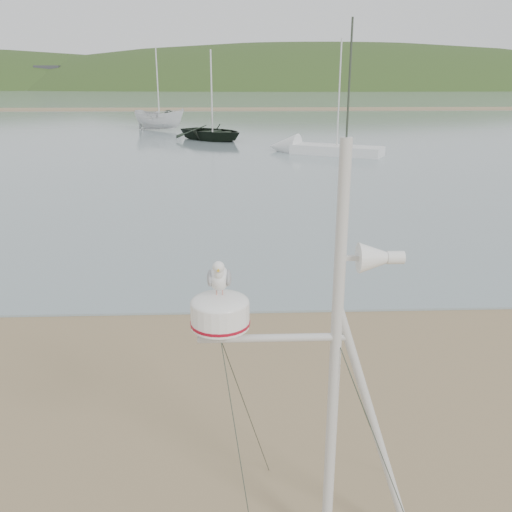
{
  "coord_description": "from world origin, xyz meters",
  "views": [
    {
      "loc": [
        2.11,
        -5.06,
        4.1
      ],
      "look_at": [
        2.35,
        1.0,
        2.1
      ],
      "focal_mm": 38.0,
      "sensor_mm": 36.0,
      "label": 1
    }
  ],
  "objects_px": {
    "boat_white": "(159,101)",
    "sailboat_dark_mid": "(166,116)",
    "boat_dark": "(212,101)",
    "sailboat_white_near": "(308,148)",
    "mast_rig": "(325,450)"
  },
  "relations": [
    {
      "from": "boat_white",
      "to": "sailboat_dark_mid",
      "type": "distance_m",
      "value": 12.76
    },
    {
      "from": "boat_dark",
      "to": "boat_white",
      "type": "relative_size",
      "value": 1.15
    },
    {
      "from": "boat_white",
      "to": "sailboat_white_near",
      "type": "xyz_separation_m",
      "value": [
        10.14,
        -14.18,
        -1.98
      ]
    },
    {
      "from": "boat_dark",
      "to": "sailboat_dark_mid",
      "type": "xyz_separation_m",
      "value": [
        -5.57,
        19.92,
        -2.31
      ]
    },
    {
      "from": "mast_rig",
      "to": "sailboat_dark_mid",
      "type": "xyz_separation_m",
      "value": [
        -7.8,
        53.67,
        -0.78
      ]
    },
    {
      "from": "boat_white",
      "to": "sailboat_white_near",
      "type": "height_order",
      "value": "sailboat_white_near"
    },
    {
      "from": "boat_white",
      "to": "sailboat_white_near",
      "type": "distance_m",
      "value": 17.55
    },
    {
      "from": "mast_rig",
      "to": "boat_dark",
      "type": "bearing_deg",
      "value": 93.78
    },
    {
      "from": "boat_white",
      "to": "sailboat_dark_mid",
      "type": "relative_size",
      "value": 0.85
    },
    {
      "from": "sailboat_dark_mid",
      "to": "boat_dark",
      "type": "bearing_deg",
      "value": -74.38
    },
    {
      "from": "boat_dark",
      "to": "sailboat_dark_mid",
      "type": "distance_m",
      "value": 20.81
    },
    {
      "from": "mast_rig",
      "to": "boat_dark",
      "type": "height_order",
      "value": "boat_dark"
    },
    {
      "from": "mast_rig",
      "to": "boat_dark",
      "type": "distance_m",
      "value": 33.85
    },
    {
      "from": "mast_rig",
      "to": "sailboat_white_near",
      "type": "bearing_deg",
      "value": 82.82
    },
    {
      "from": "mast_rig",
      "to": "sailboat_white_near",
      "type": "height_order",
      "value": "sailboat_white_near"
    }
  ]
}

